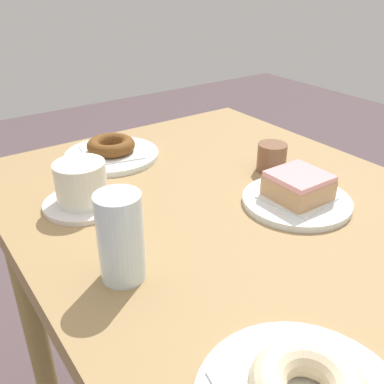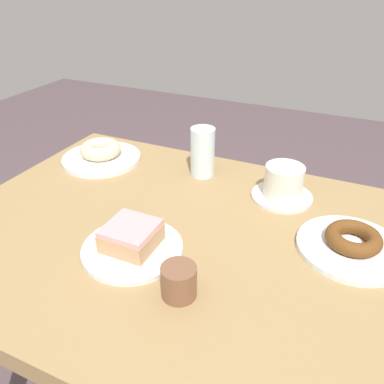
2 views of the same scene
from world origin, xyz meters
The scene contains 10 objects.
table centered at (0.00, 0.00, 0.60)m, with size 0.95×0.72×0.71m.
plate_chocolate_ring centered at (0.33, 0.08, 0.71)m, with size 0.20×0.20×0.01m, color white.
napkin_chocolate_ring centered at (0.33, 0.08, 0.72)m, with size 0.12×0.12×0.00m, color white.
donut_chocolate_ring centered at (0.33, 0.08, 0.73)m, with size 0.10×0.10×0.03m, color brown.
plate_glazed_square centered at (-0.04, -0.09, 0.71)m, with size 0.19×0.19×0.01m, color white.
napkin_glazed_square centered at (-0.04, -0.09, 0.72)m, with size 0.10×0.10×0.00m, color white.
donut_glazed_square centered at (-0.04, -0.09, 0.74)m, with size 0.09×0.09×0.04m.
water_glass centered at (-0.04, 0.25, 0.77)m, with size 0.06×0.06×0.12m, color silver.
coffee_cup centered at (0.17, 0.21, 0.74)m, with size 0.14×0.14×0.08m.
sugar_jar centered at (0.09, -0.16, 0.73)m, with size 0.06×0.06×0.06m, color brown.
Camera 1 is at (-0.48, 0.44, 1.08)m, focal length 40.95 mm.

